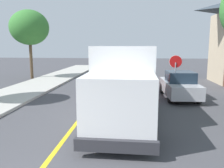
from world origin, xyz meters
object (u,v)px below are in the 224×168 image
object	(u,v)px
box_truck	(125,80)
parked_car_near	(137,81)
parked_van_across	(179,85)
stop_sign	(175,68)
street_tree_down_block	(29,28)
parked_car_mid	(132,71)

from	to	relation	value
box_truck	parked_car_near	xyz separation A→B (m)	(0.61, 6.20, -0.97)
parked_car_near	parked_van_across	size ratio (longest dim) A/B	0.99
box_truck	parked_car_near	bearing A→B (deg)	84.40
parked_van_across	stop_sign	xyz separation A→B (m)	(-0.24, 0.25, 1.06)
stop_sign	parked_car_near	bearing A→B (deg)	149.77
box_truck	parked_van_across	xyz separation A→B (m)	(3.22, 4.57, -0.97)
parked_car_near	stop_sign	bearing A→B (deg)	-30.23
parked_van_across	street_tree_down_block	world-z (taller)	street_tree_down_block
street_tree_down_block	stop_sign	bearing A→B (deg)	-30.16
parked_car_mid	box_truck	bearing A→B (deg)	-90.97
box_truck	stop_sign	distance (m)	5.67
parked_car_mid	street_tree_down_block	distance (m)	10.86
parked_car_near	parked_car_mid	size ratio (longest dim) A/B	1.00
parked_car_near	parked_van_across	xyz separation A→B (m)	(2.62, -1.63, 0.00)
parked_car_near	parked_van_across	world-z (taller)	same
parked_car_mid	stop_sign	xyz separation A→B (m)	(2.76, -8.32, 1.06)
box_truck	parked_car_mid	xyz separation A→B (m)	(0.22, 13.14, -0.97)
parked_car_near	street_tree_down_block	size ratio (longest dim) A/B	0.66
box_truck	street_tree_down_block	bearing A→B (deg)	128.60
box_truck	parked_car_mid	bearing A→B (deg)	89.03
parked_car_mid	stop_sign	world-z (taller)	stop_sign
parked_car_mid	parked_van_across	world-z (taller)	same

